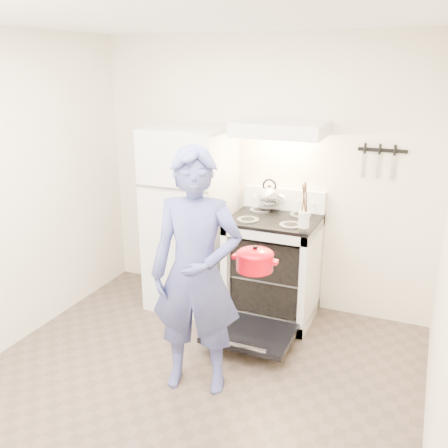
# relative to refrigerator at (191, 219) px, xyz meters

# --- Properties ---
(floor) EXTENTS (3.60, 3.60, 0.00)m
(floor) POSITION_rel_refrigerator_xyz_m (0.58, -1.45, -0.85)
(floor) COLOR brown
(floor) RESTS_ON ground
(back_wall) EXTENTS (3.20, 0.02, 2.50)m
(back_wall) POSITION_rel_refrigerator_xyz_m (0.58, 0.35, 0.40)
(back_wall) COLOR #F2E8CC
(back_wall) RESTS_ON ground
(refrigerator) EXTENTS (0.70, 0.70, 1.70)m
(refrigerator) POSITION_rel_refrigerator_xyz_m (0.00, 0.00, 0.00)
(refrigerator) COLOR white
(refrigerator) RESTS_ON floor
(stove_body) EXTENTS (0.76, 0.65, 0.92)m
(stove_body) POSITION_rel_refrigerator_xyz_m (0.81, 0.02, -0.39)
(stove_body) COLOR white
(stove_body) RESTS_ON floor
(cooktop) EXTENTS (0.76, 0.65, 0.03)m
(cooktop) POSITION_rel_refrigerator_xyz_m (0.81, 0.02, 0.09)
(cooktop) COLOR black
(cooktop) RESTS_ON stove_body
(backsplash) EXTENTS (0.76, 0.07, 0.20)m
(backsplash) POSITION_rel_refrigerator_xyz_m (0.81, 0.31, 0.20)
(backsplash) COLOR white
(backsplash) RESTS_ON cooktop
(oven_door) EXTENTS (0.70, 0.54, 0.04)m
(oven_door) POSITION_rel_refrigerator_xyz_m (0.81, -0.57, -0.72)
(oven_door) COLOR black
(oven_door) RESTS_ON floor
(oven_rack) EXTENTS (0.60, 0.52, 0.01)m
(oven_rack) POSITION_rel_refrigerator_xyz_m (0.81, 0.02, -0.41)
(oven_rack) COLOR gray
(oven_rack) RESTS_ON stove_body
(range_hood) EXTENTS (0.76, 0.50, 0.12)m
(range_hood) POSITION_rel_refrigerator_xyz_m (0.81, 0.10, 0.86)
(range_hood) COLOR white
(range_hood) RESTS_ON back_wall
(knife_strip) EXTENTS (0.40, 0.02, 0.03)m
(knife_strip) POSITION_rel_refrigerator_xyz_m (1.63, 0.33, 0.70)
(knife_strip) COLOR black
(knife_strip) RESTS_ON back_wall
(pizza_stone) EXTENTS (0.29, 0.29, 0.02)m
(pizza_stone) POSITION_rel_refrigerator_xyz_m (0.71, 0.03, -0.40)
(pizza_stone) COLOR #85674A
(pizza_stone) RESTS_ON oven_rack
(tea_kettle) EXTENTS (0.24, 0.20, 0.29)m
(tea_kettle) POSITION_rel_refrigerator_xyz_m (0.69, 0.22, 0.25)
(tea_kettle) COLOR #B7B7BC
(tea_kettle) RESTS_ON cooktop
(utensil_jar) EXTENTS (0.11, 0.11, 0.13)m
(utensil_jar) POSITION_rel_refrigerator_xyz_m (1.13, -0.22, 0.20)
(utensil_jar) COLOR silver
(utensil_jar) RESTS_ON cooktop
(person) EXTENTS (0.72, 0.55, 1.74)m
(person) POSITION_rel_refrigerator_xyz_m (0.63, -1.17, 0.02)
(person) COLOR navy
(person) RESTS_ON floor
(dutch_oven) EXTENTS (0.33, 0.26, 0.22)m
(dutch_oven) POSITION_rel_refrigerator_xyz_m (0.95, -0.88, 0.05)
(dutch_oven) COLOR red
(dutch_oven) RESTS_ON person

